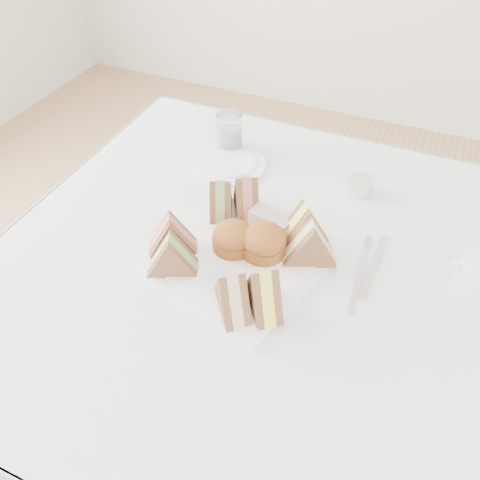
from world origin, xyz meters
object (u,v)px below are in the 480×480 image
at_px(serving_plate, 240,256).
at_px(water_glass, 229,132).
at_px(creamer_jug, 478,272).
at_px(table, 252,359).

bearing_deg(serving_plate, water_glass, 132.81).
relative_size(water_glass, creamer_jug, 1.35).
bearing_deg(creamer_jug, table, 176.42).
xyz_separation_m(water_glass, creamer_jug, (0.60, -0.24, -0.02)).
relative_size(table, creamer_jug, 12.80).
relative_size(serving_plate, water_glass, 3.18).
bearing_deg(creamer_jug, serving_plate, 177.57).
xyz_separation_m(table, water_glass, (-0.21, 0.33, 0.42)).
height_order(serving_plate, creamer_jug, creamer_jug).
bearing_deg(table, water_glass, 121.66).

